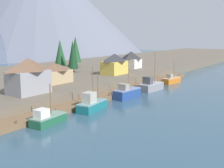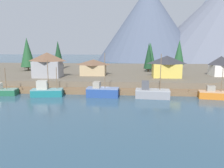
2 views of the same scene
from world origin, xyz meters
name	(u,v)px [view 2 (image 2 of 2)]	position (x,y,z in m)	size (l,w,h in m)	color
ground_plane	(110,83)	(0.00, 20.00, -0.50)	(400.00, 400.00, 1.00)	#335166
dock	(104,91)	(0.00, 1.99, 0.50)	(80.00, 4.00, 1.60)	brown
shoreline_bank	(113,73)	(0.00, 32.00, 1.25)	(400.00, 56.00, 2.50)	#665B4C
mountain_west_peak	(148,23)	(21.50, 129.49, 28.87)	(80.37, 80.37, 57.74)	#4C566B
mountain_central_peak	(205,29)	(69.62, 140.16, 24.62)	(69.35, 69.35, 49.23)	slate
fishing_boat_green	(3,91)	(-23.73, -1.71, 1.01)	(6.32, 3.11, 6.48)	#1E5B3D
fishing_boat_teal	(46,91)	(-13.00, -2.04, 1.27)	(7.37, 3.71, 8.28)	#196B70
fishing_boat_blue	(102,91)	(0.02, -1.71, 1.24)	(7.40, 3.16, 10.02)	navy
fishing_boat_grey	(152,93)	(11.18, -1.98, 1.24)	(7.72, 3.69, 9.86)	gray
fishing_boat_orange	(215,94)	(25.00, -1.72, 1.00)	(7.14, 3.21, 6.66)	#CC6B1E
house_tan	(93,67)	(-4.82, 16.27, 4.99)	(7.94, 5.68, 4.87)	tan
house_white	(221,66)	(33.82, 17.66, 5.56)	(5.70, 6.09, 5.98)	silver
house_yellow	(167,66)	(16.94, 13.36, 5.69)	(8.26, 5.43, 6.23)	gold
house_grey	(48,65)	(-17.22, 10.71, 6.16)	(8.08, 5.40, 7.16)	gray
conifer_near_left	(58,54)	(-21.53, 33.75, 8.42)	(4.04, 4.04, 10.83)	#4C3823
conifer_near_right	(179,52)	(25.74, 37.09, 8.96)	(4.20, 4.20, 11.28)	#4C3823
conifer_mid_left	(149,56)	(13.02, 26.69, 8.09)	(3.38, 3.38, 10.11)	#4C3823
conifer_mid_right	(27,52)	(-30.72, 26.86, 9.14)	(5.09, 5.09, 11.87)	#4C3823
conifer_back_left	(25,55)	(-35.51, 35.17, 7.65)	(3.56, 3.56, 9.16)	#4C3823
conifer_back_right	(150,54)	(14.26, 33.51, 8.40)	(3.93, 3.93, 10.24)	#4C3823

